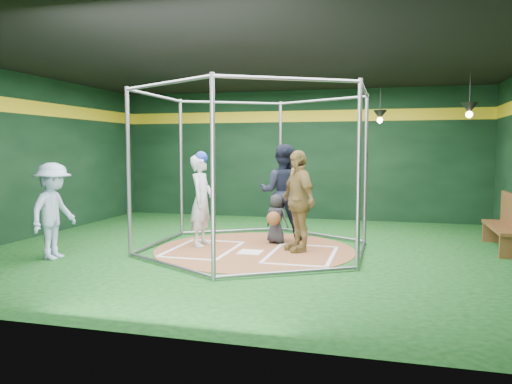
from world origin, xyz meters
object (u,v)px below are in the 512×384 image
(visitor_leopard, at_px, (298,201))
(umpire, at_px, (282,192))
(dugout_bench, at_px, (507,222))
(batter_figure, at_px, (201,199))

(visitor_leopard, bearing_deg, umpire, 168.83)
(dugout_bench, bearing_deg, batter_figure, -169.01)
(batter_figure, relative_size, dugout_bench, 1.02)
(batter_figure, distance_m, umpire, 1.76)
(umpire, relative_size, dugout_bench, 1.09)
(dugout_bench, bearing_deg, umpire, -179.13)
(visitor_leopard, bearing_deg, batter_figure, -127.91)
(umpire, distance_m, dugout_bench, 4.37)
(umpire, height_order, dugout_bench, umpire)
(visitor_leopard, relative_size, dugout_bench, 1.03)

